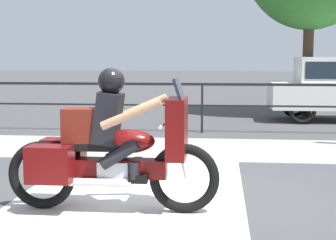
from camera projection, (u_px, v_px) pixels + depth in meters
The scene contains 5 objects.
ground_plane at pixel (185, 198), 6.23m from camera, with size 120.00×120.00×0.00m, color #424244.
sidewalk_band at pixel (198, 149), 9.58m from camera, with size 44.00×2.40×0.01m, color #99968E.
crosswalk_band at pixel (128, 201), 6.10m from camera, with size 2.74×6.00×0.01m, color silver.
fence_railing at pixel (202, 94), 11.53m from camera, with size 36.00×0.05×1.13m.
motorcycle at pixel (110, 148), 5.63m from camera, with size 2.37×0.76×1.58m.
Camera 1 is at (0.42, -6.06, 1.69)m, focal length 55.00 mm.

